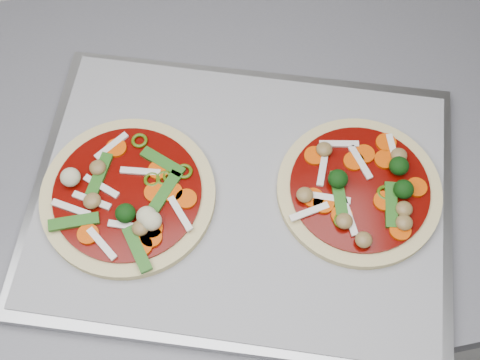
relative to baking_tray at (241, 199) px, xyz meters
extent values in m
cube|color=gray|center=(0.00, 0.00, 0.00)|extent=(0.59, 0.51, 0.02)
cube|color=gray|center=(0.00, 0.00, 0.01)|extent=(0.57, 0.49, 0.00)
cylinder|color=beige|center=(-0.13, 0.02, 0.02)|extent=(0.24, 0.24, 0.01)
cylinder|color=#620A06|center=(-0.13, 0.02, 0.02)|extent=(0.20, 0.20, 0.00)
torus|color=#36520A|center=(-0.10, 0.03, 0.03)|extent=(0.03, 0.03, 0.00)
cube|color=#206517|center=(-0.09, 0.01, 0.03)|extent=(0.05, 0.05, 0.00)
cube|color=silver|center=(-0.14, -0.02, 0.03)|extent=(0.05, 0.02, 0.00)
torus|color=#36520A|center=(-0.11, 0.09, 0.03)|extent=(0.03, 0.03, 0.00)
cube|color=#206517|center=(-0.13, -0.05, 0.03)|extent=(0.03, 0.06, 0.00)
cube|color=#206517|center=(-0.09, 0.05, 0.03)|extent=(0.05, 0.05, 0.00)
torus|color=#36520A|center=(-0.06, 0.04, 0.03)|extent=(0.03, 0.03, 0.00)
ellipsoid|color=#BDB78E|center=(-0.11, -0.02, 0.04)|extent=(0.02, 0.02, 0.02)
cube|color=silver|center=(-0.08, -0.02, 0.03)|extent=(0.02, 0.05, 0.00)
cylinder|color=#EB4C03|center=(-0.08, 0.01, 0.03)|extent=(0.03, 0.03, 0.00)
cube|color=silver|center=(-0.14, 0.09, 0.03)|extent=(0.04, 0.03, 0.00)
ellipsoid|color=olive|center=(-0.12, -0.03, 0.03)|extent=(0.02, 0.02, 0.01)
ellipsoid|color=olive|center=(-0.16, 0.06, 0.03)|extent=(0.03, 0.03, 0.01)
torus|color=#36520A|center=(-0.08, 0.03, 0.03)|extent=(0.03, 0.03, 0.00)
cylinder|color=#EB4C03|center=(-0.12, -0.05, 0.03)|extent=(0.03, 0.03, 0.00)
ellipsoid|color=olive|center=(-0.17, 0.02, 0.03)|extent=(0.02, 0.02, 0.01)
cylinder|color=#EB4C03|center=(-0.07, 0.00, 0.03)|extent=(0.03, 0.03, 0.00)
ellipsoid|color=black|center=(-0.14, -0.01, 0.04)|extent=(0.03, 0.03, 0.02)
cylinder|color=#EB4C03|center=(-0.11, -0.04, 0.03)|extent=(0.03, 0.03, 0.00)
cube|color=silver|center=(-0.16, 0.04, 0.03)|extent=(0.04, 0.04, 0.00)
cylinder|color=#EB4C03|center=(-0.14, 0.08, 0.03)|extent=(0.03, 0.03, 0.00)
cylinder|color=#EB4C03|center=(-0.18, -0.02, 0.03)|extent=(0.03, 0.03, 0.00)
ellipsoid|color=olive|center=(-0.17, 0.02, 0.03)|extent=(0.02, 0.02, 0.01)
cylinder|color=#EB4C03|center=(-0.11, -0.03, 0.03)|extent=(0.04, 0.04, 0.00)
cube|color=silver|center=(-0.17, -0.04, 0.03)|extent=(0.03, 0.05, 0.00)
cube|color=silver|center=(-0.20, 0.01, 0.03)|extent=(0.04, 0.03, 0.00)
cube|color=silver|center=(-0.11, 0.05, 0.03)|extent=(0.05, 0.02, 0.00)
cube|color=#206517|center=(-0.16, 0.05, 0.03)|extent=(0.04, 0.06, 0.00)
cube|color=silver|center=(-0.17, 0.02, 0.03)|extent=(0.04, 0.03, 0.00)
ellipsoid|color=#BDB78E|center=(-0.19, 0.05, 0.04)|extent=(0.03, 0.03, 0.02)
cube|color=#206517|center=(-0.20, 0.00, 0.03)|extent=(0.06, 0.02, 0.00)
cylinder|color=#EB4C03|center=(-0.09, 0.04, 0.03)|extent=(0.04, 0.04, 0.00)
cylinder|color=#EB4C03|center=(-0.10, 0.02, 0.03)|extent=(0.03, 0.03, 0.00)
torus|color=#36520A|center=(-0.09, 0.03, 0.03)|extent=(0.02, 0.02, 0.00)
ellipsoid|color=#BDB78E|center=(-0.11, -0.02, 0.04)|extent=(0.03, 0.03, 0.02)
cylinder|color=beige|center=(0.14, -0.02, 0.02)|extent=(0.25, 0.25, 0.01)
cylinder|color=#620A06|center=(0.14, -0.02, 0.02)|extent=(0.21, 0.21, 0.00)
cube|color=silver|center=(0.10, -0.03, 0.03)|extent=(0.05, 0.03, 0.00)
ellipsoid|color=olive|center=(0.11, 0.03, 0.03)|extent=(0.02, 0.02, 0.01)
ellipsoid|color=olive|center=(0.12, -0.09, 0.03)|extent=(0.02, 0.02, 0.01)
cylinder|color=#EB4C03|center=(0.17, -0.09, 0.03)|extent=(0.03, 0.03, 0.00)
ellipsoid|color=black|center=(0.19, -0.01, 0.03)|extent=(0.03, 0.03, 0.02)
ellipsoid|color=olive|center=(0.19, 0.01, 0.03)|extent=(0.03, 0.03, 0.01)
cylinder|color=#EB4C03|center=(0.18, 0.01, 0.03)|extent=(0.03, 0.03, 0.00)
ellipsoid|color=olive|center=(0.18, -0.06, 0.03)|extent=(0.03, 0.03, 0.01)
ellipsoid|color=olive|center=(0.11, -0.06, 0.03)|extent=(0.03, 0.03, 0.01)
cylinder|color=#EB4C03|center=(0.14, 0.01, 0.03)|extent=(0.03, 0.03, 0.00)
cube|color=silver|center=(0.11, -0.06, 0.03)|extent=(0.01, 0.05, 0.00)
cylinder|color=#EB4C03|center=(0.10, 0.03, 0.03)|extent=(0.03, 0.03, 0.00)
torus|color=#36520A|center=(0.16, -0.04, 0.03)|extent=(0.03, 0.03, 0.00)
cylinder|color=#EB4C03|center=(0.19, 0.03, 0.03)|extent=(0.03, 0.03, 0.00)
cube|color=silver|center=(0.19, 0.01, 0.03)|extent=(0.01, 0.05, 0.00)
ellipsoid|color=olive|center=(0.17, -0.08, 0.03)|extent=(0.03, 0.03, 0.01)
cylinder|color=#EB4C03|center=(0.16, 0.02, 0.03)|extent=(0.03, 0.03, 0.00)
torus|color=#36520A|center=(0.11, -0.06, 0.03)|extent=(0.03, 0.03, 0.00)
ellipsoid|color=black|center=(0.11, -0.01, 0.03)|extent=(0.03, 0.03, 0.02)
cylinder|color=#EB4C03|center=(0.16, -0.05, 0.03)|extent=(0.03, 0.03, 0.00)
cylinder|color=#EB4C03|center=(0.20, -0.04, 0.03)|extent=(0.03, 0.03, 0.00)
cube|color=silver|center=(0.13, 0.04, 0.03)|extent=(0.05, 0.02, 0.00)
cube|color=#206517|center=(0.17, -0.05, 0.03)|extent=(0.03, 0.06, 0.00)
ellipsoid|color=black|center=(0.18, -0.04, 0.03)|extent=(0.02, 0.02, 0.02)
cylinder|color=#EB4C03|center=(0.11, -0.06, 0.03)|extent=(0.03, 0.03, 0.00)
cylinder|color=#EB4C03|center=(0.08, -0.03, 0.03)|extent=(0.03, 0.03, 0.00)
ellipsoid|color=olive|center=(0.07, -0.02, 0.03)|extent=(0.03, 0.03, 0.01)
cylinder|color=#EB4C03|center=(0.09, -0.04, 0.03)|extent=(0.04, 0.04, 0.00)
cube|color=silver|center=(0.10, 0.01, 0.03)|extent=(0.03, 0.05, 0.00)
cube|color=#206517|center=(0.11, -0.03, 0.03)|extent=(0.02, 0.06, 0.00)
cube|color=silver|center=(0.15, 0.01, 0.03)|extent=(0.02, 0.05, 0.00)
cube|color=silver|center=(0.07, -0.04, 0.03)|extent=(0.05, 0.02, 0.00)
camera|label=1|loc=(-0.07, -0.34, 0.73)|focal=50.00mm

